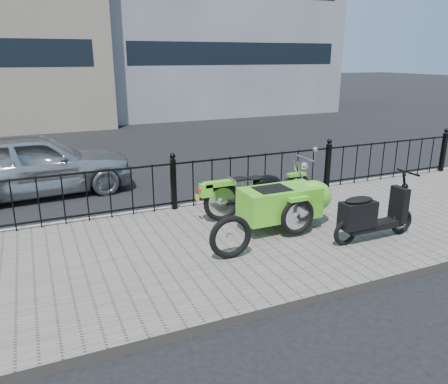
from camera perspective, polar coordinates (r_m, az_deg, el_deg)
name	(u,v)px	position (r m, az deg, el deg)	size (l,w,h in m)	color
ground	(199,240)	(7.22, -3.30, -6.23)	(120.00, 120.00, 0.00)	black
sidewalk	(210,248)	(6.77, -1.79, -7.32)	(30.00, 3.80, 0.12)	#665E56
curb	(172,209)	(8.47, -6.78, -2.26)	(30.00, 0.10, 0.12)	gray
iron_fence	(174,185)	(8.18, -6.61, 0.92)	(14.11, 0.11, 1.08)	black
motorcycle_sidecar	(284,198)	(7.40, 7.89, -0.84)	(2.28, 1.48, 0.98)	black
scooter	(370,216)	(7.11, 18.55, -2.95)	(1.55, 0.45, 1.05)	black
spare_tire	(231,237)	(6.18, 0.86, -5.91)	(0.64, 0.64, 0.09)	black
sedan_car	(34,164)	(10.13, -23.57, 3.37)	(1.63, 4.05, 1.38)	#A5A8AC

